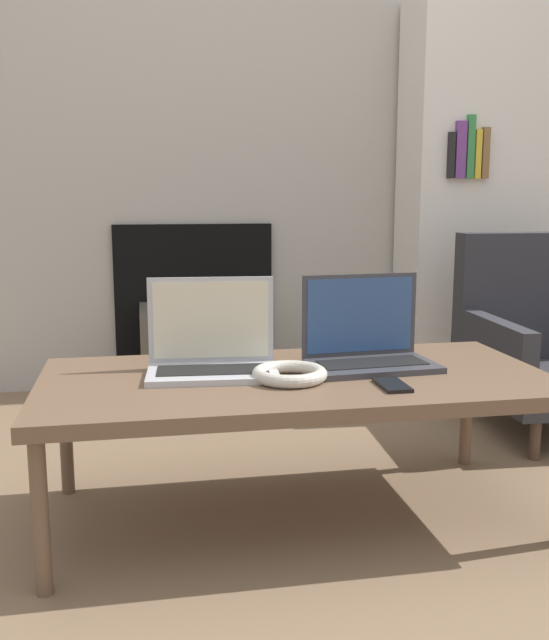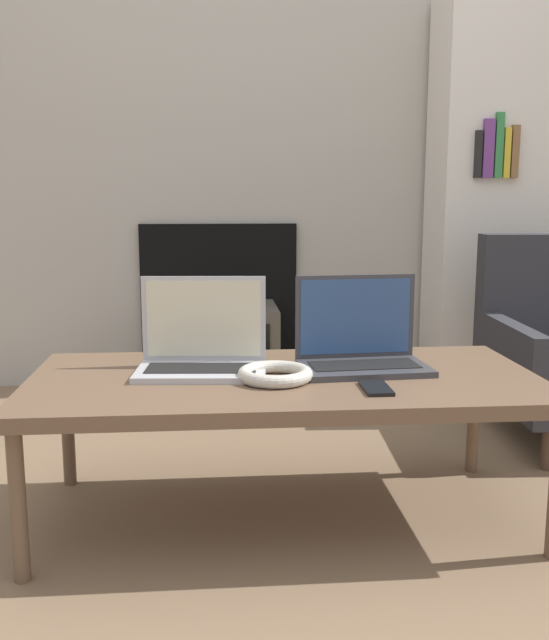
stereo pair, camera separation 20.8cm
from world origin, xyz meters
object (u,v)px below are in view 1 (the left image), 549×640
at_px(laptop_right, 367,344).
at_px(tv, 199,352).
at_px(headphones, 290,374).
at_px(phone, 392,385).
at_px(laptop_left, 212,350).

bearing_deg(laptop_right, tv, 104.05).
xyz_separation_m(headphones, phone, (0.23, -0.10, -0.01)).
distance_m(phone, tv, 1.39).
height_order(headphones, phone, headphones).
relative_size(laptop_left, headphones, 1.83).
distance_m(headphones, tv, 1.25).
bearing_deg(headphones, laptop_right, 26.07).
distance_m(laptop_left, headphones, 0.22).
relative_size(laptop_right, tv, 0.72).
height_order(laptop_left, laptop_right, same).
xyz_separation_m(phone, tv, (-0.36, 1.33, -0.20)).
height_order(headphones, tv, headphones).
relative_size(headphones, tv, 0.39).
height_order(laptop_right, headphones, laptop_right).
xyz_separation_m(laptop_left, phone, (0.41, -0.22, -0.05)).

